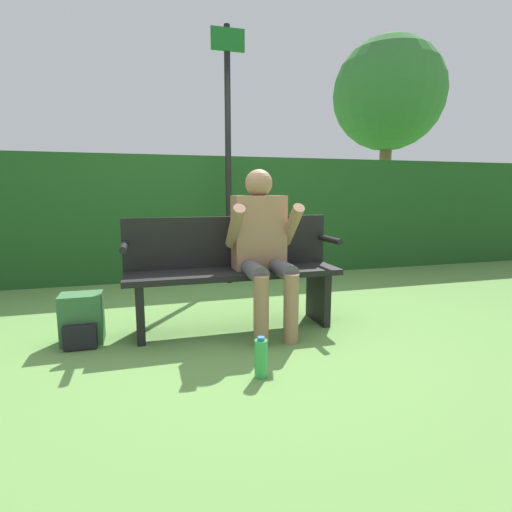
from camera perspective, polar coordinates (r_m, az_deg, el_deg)
name	(u,v)px	position (r m, az deg, el deg)	size (l,w,h in m)	color
ground_plane	(235,329)	(3.30, -3.03, -10.31)	(40.00, 40.00, 0.00)	#5B8942
hedge_back	(196,217)	(5.30, -8.51, 5.48)	(12.00, 0.51, 1.54)	#1E4C1E
park_bench	(233,270)	(3.23, -3.34, -1.94)	(1.70, 0.42, 0.90)	black
person_seated	(262,242)	(3.13, 0.92, 2.08)	(0.55, 0.62, 1.28)	#997051
backpack	(82,320)	(3.21, -23.62, -8.38)	(0.29, 0.29, 0.37)	#336638
water_bottle	(261,358)	(2.45, 0.72, -14.38)	(0.08, 0.08, 0.25)	green
signpost	(228,144)	(4.81, -4.00, 15.61)	(0.38, 0.09, 2.94)	black
parked_car	(7,204)	(17.67, -32.06, 6.28)	(4.07, 2.46, 1.36)	black
tree	(388,95)	(10.12, 18.40, 20.96)	(2.47, 2.47, 4.51)	brown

